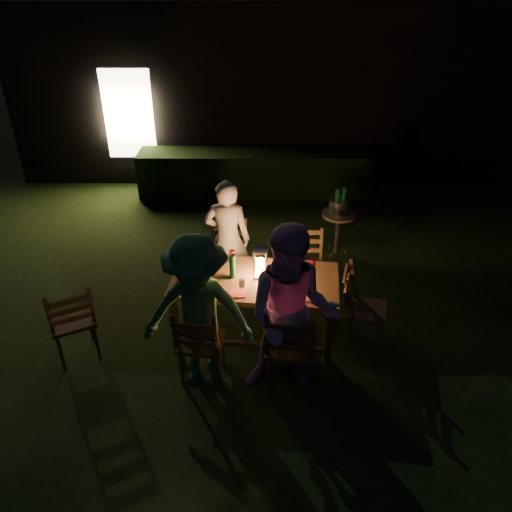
{
  "coord_description": "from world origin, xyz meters",
  "views": [
    {
      "loc": [
        -0.39,
        -4.91,
        3.79
      ],
      "look_at": [
        -0.44,
        -0.07,
        0.9
      ],
      "focal_mm": 35.0,
      "sensor_mm": 36.0,
      "label": 1
    }
  ],
  "objects_px": {
    "chair_end": "(364,320)",
    "lantern": "(260,264)",
    "side_table": "(338,218)",
    "dining_table": "(255,284)",
    "chair_far_right": "(305,280)",
    "person_opp_left": "(198,314)",
    "bottle_bucket_b": "(343,202)",
    "bottle_bucket_a": "(337,205)",
    "ice_bucket": "(340,207)",
    "person_opp_right": "(292,315)",
    "chair_far_left": "(228,273)",
    "bottle_table": "(232,266)",
    "chair_near_left": "(202,354)",
    "chair_spare": "(75,333)",
    "chair_near_right": "(290,360)",
    "person_house_side": "(228,239)"
  },
  "relations": [
    {
      "from": "chair_near_right",
      "to": "bottle_bucket_a",
      "type": "xyz_separation_m",
      "value": [
        0.77,
        2.64,
        0.49
      ]
    },
    {
      "from": "bottle_bucket_b",
      "to": "chair_far_left",
      "type": "bearing_deg",
      "value": -145.71
    },
    {
      "from": "person_house_side",
      "to": "bottle_table",
      "type": "bearing_deg",
      "value": 103.71
    },
    {
      "from": "chair_far_right",
      "to": "person_opp_left",
      "type": "bearing_deg",
      "value": 50.72
    },
    {
      "from": "person_opp_left",
      "to": "side_table",
      "type": "distance_m",
      "value": 3.15
    },
    {
      "from": "chair_near_left",
      "to": "chair_near_right",
      "type": "relative_size",
      "value": 0.92
    },
    {
      "from": "lantern",
      "to": "chair_spare",
      "type": "bearing_deg",
      "value": -167.51
    },
    {
      "from": "person_opp_left",
      "to": "lantern",
      "type": "xyz_separation_m",
      "value": [
        0.6,
        0.81,
        0.07
      ]
    },
    {
      "from": "person_house_side",
      "to": "chair_near_right",
      "type": "bearing_deg",
      "value": 119.46
    },
    {
      "from": "chair_far_left",
      "to": "side_table",
      "type": "bearing_deg",
      "value": -140.76
    },
    {
      "from": "side_table",
      "to": "ice_bucket",
      "type": "height_order",
      "value": "ice_bucket"
    },
    {
      "from": "person_house_side",
      "to": "person_opp_left",
      "type": "bearing_deg",
      "value": 90.0
    },
    {
      "from": "bottle_table",
      "to": "side_table",
      "type": "height_order",
      "value": "bottle_table"
    },
    {
      "from": "side_table",
      "to": "dining_table",
      "type": "bearing_deg",
      "value": -122.37
    },
    {
      "from": "bottle_table",
      "to": "ice_bucket",
      "type": "distance_m",
      "value": 2.33
    },
    {
      "from": "chair_end",
      "to": "bottle_bucket_b",
      "type": "xyz_separation_m",
      "value": [
        0.01,
        2.04,
        0.52
      ]
    },
    {
      "from": "chair_far_left",
      "to": "chair_end",
      "type": "distance_m",
      "value": 1.85
    },
    {
      "from": "side_table",
      "to": "bottle_table",
      "type": "bearing_deg",
      "value": -127.92
    },
    {
      "from": "dining_table",
      "to": "chair_spare",
      "type": "bearing_deg",
      "value": -161.89
    },
    {
      "from": "chair_near_right",
      "to": "bottle_bucket_b",
      "type": "relative_size",
      "value": 3.36
    },
    {
      "from": "lantern",
      "to": "ice_bucket",
      "type": "distance_m",
      "value": 2.14
    },
    {
      "from": "chair_near_right",
      "to": "bottle_bucket_a",
      "type": "relative_size",
      "value": 3.36
    },
    {
      "from": "person_opp_left",
      "to": "ice_bucket",
      "type": "xyz_separation_m",
      "value": [
        1.72,
        2.62,
        -0.08
      ]
    },
    {
      "from": "ice_bucket",
      "to": "side_table",
      "type": "bearing_deg",
      "value": 0.0
    },
    {
      "from": "person_house_side",
      "to": "side_table",
      "type": "distance_m",
      "value": 1.84
    },
    {
      "from": "lantern",
      "to": "bottle_bucket_b",
      "type": "distance_m",
      "value": 2.2
    },
    {
      "from": "chair_near_left",
      "to": "ice_bucket",
      "type": "relative_size",
      "value": 3.29
    },
    {
      "from": "chair_near_left",
      "to": "chair_far_right",
      "type": "distance_m",
      "value": 1.84
    },
    {
      "from": "chair_end",
      "to": "lantern",
      "type": "height_order",
      "value": "lantern"
    },
    {
      "from": "chair_spare",
      "to": "bottle_bucket_a",
      "type": "height_order",
      "value": "chair_spare"
    },
    {
      "from": "lantern",
      "to": "person_opp_left",
      "type": "bearing_deg",
      "value": -126.4
    },
    {
      "from": "person_house_side",
      "to": "bottle_bucket_b",
      "type": "distance_m",
      "value": 1.89
    },
    {
      "from": "ice_bucket",
      "to": "chair_near_left",
      "type": "bearing_deg",
      "value": -123.66
    },
    {
      "from": "chair_far_right",
      "to": "person_opp_left",
      "type": "xyz_separation_m",
      "value": [
        -1.17,
        -1.47,
        0.56
      ]
    },
    {
      "from": "ice_bucket",
      "to": "chair_far_left",
      "type": "bearing_deg",
      "value": -145.86
    },
    {
      "from": "dining_table",
      "to": "bottle_bucket_b",
      "type": "bearing_deg",
      "value": 63.62
    },
    {
      "from": "person_opp_left",
      "to": "ice_bucket",
      "type": "relative_size",
      "value": 5.67
    },
    {
      "from": "chair_near_right",
      "to": "chair_far_left",
      "type": "bearing_deg",
      "value": 121.35
    },
    {
      "from": "lantern",
      "to": "bottle_table",
      "type": "relative_size",
      "value": 1.25
    },
    {
      "from": "bottle_table",
      "to": "side_table",
      "type": "distance_m",
      "value": 2.35
    },
    {
      "from": "chair_end",
      "to": "person_opp_left",
      "type": "relative_size",
      "value": 0.58
    },
    {
      "from": "person_opp_right",
      "to": "bottle_bucket_b",
      "type": "xyz_separation_m",
      "value": [
        0.88,
        2.77,
        -0.11
      ]
    },
    {
      "from": "chair_spare",
      "to": "side_table",
      "type": "distance_m",
      "value": 3.87
    },
    {
      "from": "chair_near_right",
      "to": "chair_end",
      "type": "xyz_separation_m",
      "value": [
        0.86,
        0.68,
        -0.03
      ]
    },
    {
      "from": "chair_spare",
      "to": "lantern",
      "type": "relative_size",
      "value": 2.92
    },
    {
      "from": "bottle_bucket_b",
      "to": "bottle_bucket_a",
      "type": "bearing_deg",
      "value": -141.34
    },
    {
      "from": "chair_near_left",
      "to": "ice_bucket",
      "type": "distance_m",
      "value": 3.13
    },
    {
      "from": "bottle_table",
      "to": "bottle_bucket_b",
      "type": "xyz_separation_m",
      "value": [
        1.48,
        1.87,
        -0.09
      ]
    },
    {
      "from": "dining_table",
      "to": "chair_spare",
      "type": "height_order",
      "value": "chair_spare"
    },
    {
      "from": "chair_far_left",
      "to": "lantern",
      "type": "xyz_separation_m",
      "value": [
        0.42,
        -0.77,
        0.61
      ]
    }
  ]
}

